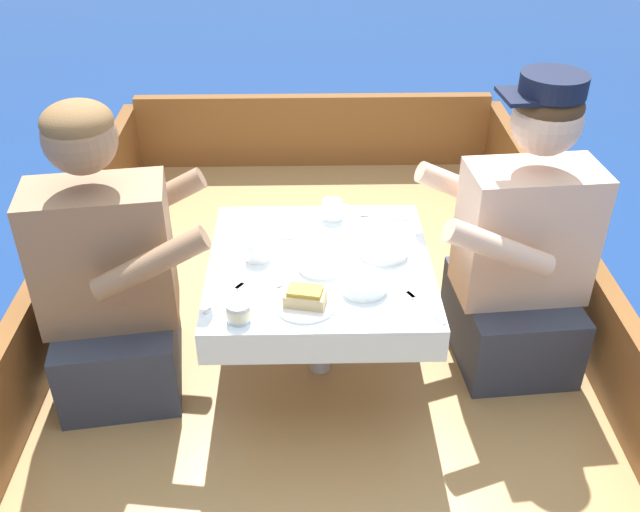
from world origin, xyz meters
TOP-DOWN VIEW (x-y plane):
  - ground_plane at (0.00, 0.00)m, footprint 60.00×60.00m
  - boat_deck at (0.00, 0.00)m, footprint 1.89×3.23m
  - gunwale_port at (-0.92, 0.00)m, footprint 0.06×3.23m
  - gunwale_starboard at (0.92, 0.00)m, footprint 0.06×3.23m
  - bow_coaming at (0.00, 1.58)m, footprint 1.77×0.06m
  - cockpit_table at (0.00, 0.01)m, footprint 0.68×0.69m
  - person_port at (-0.64, -0.02)m, footprint 0.56×0.50m
  - person_starboard at (0.64, 0.08)m, footprint 0.55×0.47m
  - plate_sandwich at (-0.05, -0.21)m, footprint 0.17×0.17m
  - plate_bread at (-0.11, 0.22)m, footprint 0.18×0.18m
  - sandwich at (-0.05, -0.21)m, footprint 0.13×0.09m
  - bowl_port_near at (-0.00, -0.03)m, footprint 0.13×0.13m
  - bowl_starboard_near at (0.20, 0.05)m, footprint 0.15×0.15m
  - bowl_center_far at (0.12, -0.14)m, footprint 0.13×0.13m
  - coffee_cup_port at (-0.19, 0.03)m, footprint 0.10×0.07m
  - coffee_cup_starboard at (0.05, 0.27)m, footprint 0.10×0.07m
  - tin_can at (-0.23, -0.27)m, footprint 0.07×0.07m
  - utensil_spoon_starboard at (0.20, 0.27)m, footprint 0.17×0.05m
  - utensil_fork_port at (0.28, -0.22)m, footprint 0.10×0.16m
  - utensil_fork_starboard at (-0.26, -0.16)m, footprint 0.11×0.15m
  - utensil_spoon_center at (-0.15, -0.15)m, footprint 0.10×0.15m

SIDE VIEW (x-z plane):
  - ground_plane at x=0.00m, z-range 0.00..0.00m
  - boat_deck at x=0.00m, z-range 0.00..0.25m
  - gunwale_port at x=-0.92m, z-range 0.25..0.57m
  - gunwale_starboard at x=0.92m, z-range 0.25..0.57m
  - bow_coaming at x=0.00m, z-range 0.25..0.62m
  - cockpit_table at x=0.00m, z-range 0.41..0.84m
  - person_port at x=-0.64m, z-range 0.15..1.11m
  - person_starboard at x=0.64m, z-range 0.15..1.14m
  - utensil_fork_port at x=0.28m, z-range 0.68..0.68m
  - utensil_fork_starboard at x=-0.26m, z-range 0.68..0.68m
  - utensil_spoon_starboard at x=0.20m, z-range 0.68..0.69m
  - utensil_spoon_center at x=-0.15m, z-range 0.68..0.69m
  - plate_sandwich at x=-0.05m, z-range 0.68..0.69m
  - plate_bread at x=-0.11m, z-range 0.68..0.69m
  - bowl_port_near at x=0.00m, z-range 0.68..0.72m
  - bowl_starboard_near at x=0.20m, z-range 0.68..0.72m
  - bowl_center_far at x=0.12m, z-range 0.68..0.72m
  - tin_can at x=-0.23m, z-range 0.68..0.73m
  - sandwich at x=-0.05m, z-range 0.69..0.73m
  - coffee_cup_port at x=-0.19m, z-range 0.68..0.74m
  - coffee_cup_starboard at x=0.05m, z-range 0.68..0.74m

